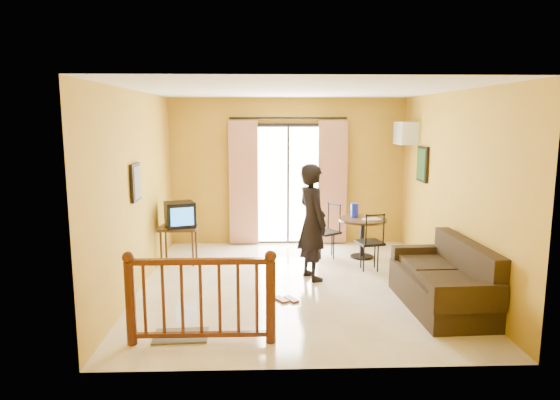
{
  "coord_description": "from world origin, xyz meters",
  "views": [
    {
      "loc": [
        -0.47,
        -7.02,
        2.42
      ],
      "look_at": [
        -0.23,
        0.2,
        1.23
      ],
      "focal_mm": 32.0,
      "sensor_mm": 36.0,
      "label": 1
    }
  ],
  "objects_px": {
    "coffee_table": "(425,268)",
    "standing_person": "(312,222)",
    "television": "(180,214)",
    "sofa": "(446,283)",
    "dining_table": "(363,227)"
  },
  "relations": [
    {
      "from": "television",
      "to": "standing_person",
      "type": "height_order",
      "value": "standing_person"
    },
    {
      "from": "television",
      "to": "standing_person",
      "type": "relative_size",
      "value": 0.33
    },
    {
      "from": "dining_table",
      "to": "coffee_table",
      "type": "height_order",
      "value": "dining_table"
    },
    {
      "from": "sofa",
      "to": "standing_person",
      "type": "distance_m",
      "value": 2.1
    },
    {
      "from": "television",
      "to": "dining_table",
      "type": "bearing_deg",
      "value": -15.59
    },
    {
      "from": "television",
      "to": "sofa",
      "type": "xyz_separation_m",
      "value": [
        3.73,
        -2.16,
        -0.5
      ]
    },
    {
      "from": "sofa",
      "to": "standing_person",
      "type": "bearing_deg",
      "value": 139.45
    },
    {
      "from": "coffee_table",
      "to": "standing_person",
      "type": "distance_m",
      "value": 1.76
    },
    {
      "from": "dining_table",
      "to": "standing_person",
      "type": "relative_size",
      "value": 0.47
    },
    {
      "from": "sofa",
      "to": "standing_person",
      "type": "xyz_separation_m",
      "value": [
        -1.6,
        1.25,
        0.55
      ]
    },
    {
      "from": "coffee_table",
      "to": "sofa",
      "type": "bearing_deg",
      "value": -89.5
    },
    {
      "from": "dining_table",
      "to": "coffee_table",
      "type": "bearing_deg",
      "value": -69.17
    },
    {
      "from": "coffee_table",
      "to": "dining_table",
      "type": "bearing_deg",
      "value": 110.83
    },
    {
      "from": "sofa",
      "to": "coffee_table",
      "type": "bearing_deg",
      "value": 87.97
    },
    {
      "from": "standing_person",
      "to": "coffee_table",
      "type": "bearing_deg",
      "value": -127.4
    }
  ]
}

